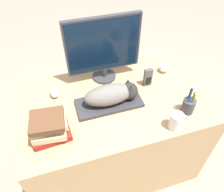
{
  "coord_description": "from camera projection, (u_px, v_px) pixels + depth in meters",
  "views": [
    {
      "loc": [
        -0.31,
        -0.57,
        1.78
      ],
      "look_at": [
        -0.02,
        0.36,
        0.82
      ],
      "focal_mm": 35.0,
      "sensor_mm": 36.0,
      "label": 1
    }
  ],
  "objects": [
    {
      "name": "pen_cup",
      "position": [
        188.0,
        105.0,
        1.31
      ],
      "size": [
        0.08,
        0.08,
        0.2
      ],
      "color": "#38383D",
      "rests_on": "desk"
    },
    {
      "name": "baseball",
      "position": [
        164.0,
        68.0,
        1.61
      ],
      "size": [
        0.07,
        0.07,
        0.07
      ],
      "color": "silver",
      "rests_on": "desk"
    },
    {
      "name": "cat",
      "position": [
        113.0,
        94.0,
        1.34
      ],
      "size": [
        0.34,
        0.14,
        0.13
      ],
      "color": "#66605B",
      "rests_on": "keyboard"
    },
    {
      "name": "phone",
      "position": [
        148.0,
        77.0,
        1.48
      ],
      "size": [
        0.06,
        0.03,
        0.13
      ],
      "color": "#4C4C51",
      "rests_on": "desk"
    },
    {
      "name": "monitor",
      "position": [
        103.0,
        47.0,
        1.41
      ],
      "size": [
        0.5,
        0.17,
        0.46
      ],
      "color": "#333338",
      "rests_on": "desk"
    },
    {
      "name": "desk",
      "position": [
        114.0,
        134.0,
        1.69
      ],
      "size": [
        1.21,
        0.74,
        0.76
      ],
      "color": "tan",
      "rests_on": "ground_plane"
    },
    {
      "name": "keyboard",
      "position": [
        109.0,
        103.0,
        1.38
      ],
      "size": [
        0.42,
        0.18,
        0.02
      ],
      "color": "#2D2D33",
      "rests_on": "desk"
    },
    {
      "name": "coffee_mug",
      "position": [
        176.0,
        121.0,
        1.23
      ],
      "size": [
        0.11,
        0.08,
        0.11
      ],
      "color": "silver",
      "rests_on": "desk"
    },
    {
      "name": "computer_mouse",
      "position": [
        54.0,
        93.0,
        1.44
      ],
      "size": [
        0.06,
        0.1,
        0.04
      ],
      "color": "gray",
      "rests_on": "desk"
    },
    {
      "name": "book_stack",
      "position": [
        49.0,
        127.0,
        1.18
      ],
      "size": [
        0.22,
        0.18,
        0.15
      ],
      "color": "maroon",
      "rests_on": "desk"
    }
  ]
}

